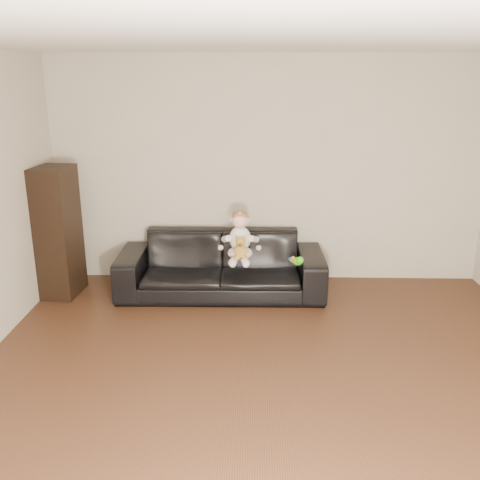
{
  "coord_description": "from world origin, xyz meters",
  "views": [
    {
      "loc": [
        -0.16,
        -3.37,
        2.38
      ],
      "look_at": [
        -0.31,
        2.14,
        0.66
      ],
      "focal_mm": 40.0,
      "sensor_mm": 36.0,
      "label": 1
    }
  ],
  "objects_px": {
    "baby": "(240,239)",
    "toy_green": "(298,261)",
    "cabinet": "(58,232)",
    "teddy_bear": "(240,248)",
    "sofa": "(221,265)",
    "toy_blue_disc": "(293,259)",
    "toy_rattle": "(293,260)"
  },
  "relations": [
    {
      "from": "cabinet",
      "to": "baby",
      "type": "distance_m",
      "value": 1.99
    },
    {
      "from": "teddy_bear",
      "to": "toy_blue_disc",
      "type": "distance_m",
      "value": 0.62
    },
    {
      "from": "teddy_bear",
      "to": "toy_blue_disc",
      "type": "xyz_separation_m",
      "value": [
        0.57,
        0.17,
        -0.18
      ]
    },
    {
      "from": "sofa",
      "to": "baby",
      "type": "xyz_separation_m",
      "value": [
        0.21,
        -0.12,
        0.34
      ]
    },
    {
      "from": "cabinet",
      "to": "toy_green",
      "type": "xyz_separation_m",
      "value": [
        2.61,
        -0.21,
        -0.24
      ]
    },
    {
      "from": "cabinet",
      "to": "toy_rattle",
      "type": "xyz_separation_m",
      "value": [
        2.57,
        -0.15,
        -0.25
      ]
    },
    {
      "from": "toy_blue_disc",
      "to": "baby",
      "type": "bearing_deg",
      "value": -179.14
    },
    {
      "from": "baby",
      "to": "toy_green",
      "type": "bearing_deg",
      "value": -13.69
    },
    {
      "from": "baby",
      "to": "toy_rattle",
      "type": "distance_m",
      "value": 0.62
    },
    {
      "from": "sofa",
      "to": "toy_blue_disc",
      "type": "distance_m",
      "value": 0.81
    },
    {
      "from": "teddy_bear",
      "to": "toy_rattle",
      "type": "bearing_deg",
      "value": 18.93
    },
    {
      "from": "cabinet",
      "to": "toy_blue_disc",
      "type": "xyz_separation_m",
      "value": [
        2.57,
        -0.04,
        -0.27
      ]
    },
    {
      "from": "cabinet",
      "to": "teddy_bear",
      "type": "relative_size",
      "value": 5.93
    },
    {
      "from": "sofa",
      "to": "toy_rattle",
      "type": "relative_size",
      "value": 34.81
    },
    {
      "from": "sofa",
      "to": "toy_blue_disc",
      "type": "bearing_deg",
      "value": -8.96
    },
    {
      "from": "cabinet",
      "to": "toy_rattle",
      "type": "bearing_deg",
      "value": 1.29
    },
    {
      "from": "cabinet",
      "to": "teddy_bear",
      "type": "height_order",
      "value": "cabinet"
    },
    {
      "from": "teddy_bear",
      "to": "toy_blue_disc",
      "type": "relative_size",
      "value": 2.39
    },
    {
      "from": "toy_rattle",
      "to": "toy_blue_disc",
      "type": "height_order",
      "value": "toy_rattle"
    },
    {
      "from": "teddy_bear",
      "to": "toy_blue_disc",
      "type": "height_order",
      "value": "teddy_bear"
    },
    {
      "from": "sofa",
      "to": "toy_green",
      "type": "distance_m",
      "value": 0.89
    },
    {
      "from": "sofa",
      "to": "teddy_bear",
      "type": "distance_m",
      "value": 0.47
    },
    {
      "from": "cabinet",
      "to": "baby",
      "type": "height_order",
      "value": "cabinet"
    },
    {
      "from": "baby",
      "to": "toy_rattle",
      "type": "relative_size",
      "value": 8.26
    },
    {
      "from": "toy_green",
      "to": "toy_rattle",
      "type": "relative_size",
      "value": 1.9
    },
    {
      "from": "baby",
      "to": "teddy_bear",
      "type": "distance_m",
      "value": 0.17
    },
    {
      "from": "toy_rattle",
      "to": "teddy_bear",
      "type": "bearing_deg",
      "value": -172.86
    },
    {
      "from": "cabinet",
      "to": "toy_rattle",
      "type": "distance_m",
      "value": 2.58
    },
    {
      "from": "toy_rattle",
      "to": "toy_blue_disc",
      "type": "xyz_separation_m",
      "value": [
        0.01,
        0.1,
        -0.03
      ]
    },
    {
      "from": "toy_green",
      "to": "sofa",
      "type": "bearing_deg",
      "value": 160.94
    },
    {
      "from": "teddy_bear",
      "to": "toy_green",
      "type": "height_order",
      "value": "teddy_bear"
    },
    {
      "from": "toy_green",
      "to": "teddy_bear",
      "type": "bearing_deg",
      "value": -179.7
    }
  ]
}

